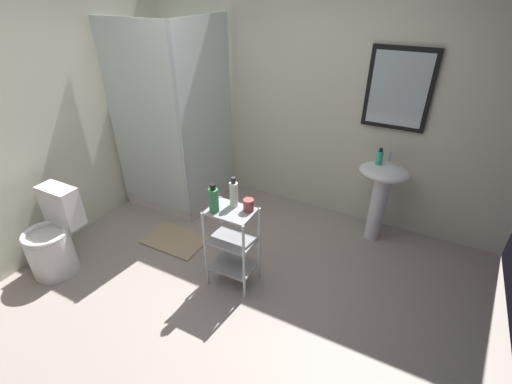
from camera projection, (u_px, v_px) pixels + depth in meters
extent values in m
cube|color=#A3968D|center=(213.00, 307.00, 2.88)|extent=(4.20, 4.20, 0.02)
cube|color=beige|center=(306.00, 96.00, 3.64)|extent=(4.20, 0.10, 2.50)
cube|color=black|center=(399.00, 89.00, 3.14)|extent=(0.56, 0.03, 0.72)
cube|color=silver|center=(398.00, 90.00, 3.13)|extent=(0.48, 0.01, 0.64)
cube|color=silver|center=(18.00, 122.00, 2.97)|extent=(0.10, 4.20, 2.50)
cube|color=white|center=(183.00, 190.00, 4.36)|extent=(0.90, 0.90, 0.10)
cube|color=silver|center=(144.00, 124.00, 3.51)|extent=(0.90, 0.02, 1.90)
cube|color=silver|center=(208.00, 117.00, 3.67)|extent=(0.02, 0.90, 1.90)
cylinder|color=silver|center=(180.00, 131.00, 3.33)|extent=(0.04, 0.04, 1.90)
cylinder|color=silver|center=(182.00, 187.00, 4.34)|extent=(0.08, 0.08, 0.00)
cylinder|color=white|center=(377.00, 209.00, 3.48)|extent=(0.15, 0.15, 0.68)
ellipsoid|color=white|center=(385.00, 172.00, 3.28)|extent=(0.46, 0.37, 0.13)
cylinder|color=silver|center=(389.00, 156.00, 3.31)|extent=(0.03, 0.03, 0.10)
cylinder|color=white|center=(52.00, 254.00, 3.13)|extent=(0.37, 0.37, 0.40)
torus|color=white|center=(44.00, 234.00, 3.02)|extent=(0.37, 0.37, 0.04)
cube|color=white|center=(61.00, 205.00, 3.10)|extent=(0.35, 0.17, 0.36)
cylinder|color=silver|center=(205.00, 250.00, 2.90)|extent=(0.02, 0.02, 0.74)
cylinder|color=silver|center=(244.00, 264.00, 2.76)|extent=(0.02, 0.02, 0.74)
cylinder|color=silver|center=(222.00, 233.00, 3.10)|extent=(0.02, 0.02, 0.74)
cylinder|color=silver|center=(259.00, 245.00, 2.96)|extent=(0.02, 0.02, 0.74)
cube|color=#99999E|center=(233.00, 265.00, 3.03)|extent=(0.36, 0.26, 0.02)
cube|color=#99999E|center=(232.00, 240.00, 2.89)|extent=(0.36, 0.26, 0.02)
cube|color=#99999E|center=(231.00, 212.00, 2.75)|extent=(0.36, 0.26, 0.02)
cylinder|color=#2DBC99|center=(380.00, 158.00, 3.25)|extent=(0.06, 0.06, 0.12)
cylinder|color=black|center=(381.00, 150.00, 3.21)|extent=(0.03, 0.03, 0.03)
cylinder|color=#368E52|center=(214.00, 200.00, 2.68)|extent=(0.08, 0.08, 0.19)
cylinder|color=black|center=(213.00, 187.00, 2.62)|extent=(0.04, 0.04, 0.04)
cylinder|color=white|center=(234.00, 194.00, 2.76)|extent=(0.07, 0.07, 0.20)
cylinder|color=#333338|center=(233.00, 180.00, 2.69)|extent=(0.04, 0.04, 0.05)
cylinder|color=#B24742|center=(249.00, 205.00, 2.72)|extent=(0.08, 0.08, 0.10)
cube|color=tan|center=(175.00, 240.00, 3.59)|extent=(0.60, 0.40, 0.02)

